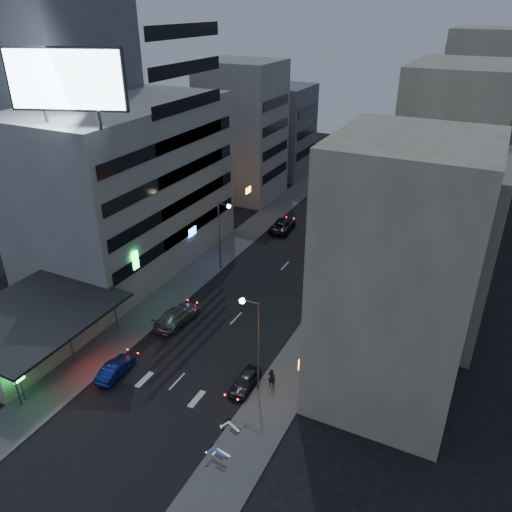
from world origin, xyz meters
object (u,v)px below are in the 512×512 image
Objects in this scene: road_car_silver at (177,316)px; scooter_black_a at (228,461)px; road_car_blue at (116,369)px; parked_car_right_far at (337,238)px; person at (272,378)px; parked_car_left at (283,225)px; parked_car_right_mid at (323,275)px; scooter_silver_b at (241,425)px; scooter_black_b at (242,423)px; scooter_blue at (226,450)px; parked_car_right_near at (245,381)px; scooter_silver_a at (231,450)px.

road_car_silver is 17.65m from scooter_black_a.
road_car_silver reaches higher than road_car_blue.
parked_car_right_far is 3.21× the size of person.
parked_car_left is 1.01× the size of road_car_silver.
scooter_silver_b is (2.05, -23.18, 0.08)m from parked_car_right_mid.
scooter_black_b is at bearing -90.58° from parked_car_right_mid.
parked_car_left is at bearing 39.86° from scooter_silver_b.
parked_car_left is 2.92× the size of scooter_blue.
parked_car_right_mid is 2.15× the size of scooter_blue.
scooter_black_a reaches higher than road_car_blue.
parked_car_right_near is 1.99× the size of scooter_black_b.
parked_car_right_near reaches higher than scooter_silver_a.
road_car_silver is (-9.95, 5.16, 0.13)m from parked_car_right_near.
person is at bearing -89.20° from parked_car_right_mid.
parked_car_left reaches higher than parked_car_right_near.
road_car_silver reaches higher than scooter_black_b.
parked_car_right_near is at bearing 26.11° from scooter_black_a.
parked_car_right_near is 2.29× the size of person.
person is 7.57m from scooter_blue.
scooter_silver_a is (0.42, -7.43, -0.30)m from person.
person is 0.96× the size of scooter_silver_a.
parked_car_right_mid is 9.94m from parked_car_right_far.
parked_car_left is 2.76× the size of scooter_black_a.
road_car_silver reaches higher than scooter_silver_b.
parked_car_right_far is at bearing 171.04° from parked_car_left.
scooter_black_a is (2.55, -7.31, 0.07)m from parked_car_right_near.
parked_car_right_mid is at bearing 12.84° from scooter_black_a.
parked_car_left is 37.70m from scooter_blue.
scooter_black_a is at bearing -129.59° from scooter_blue.
scooter_black_b is (0.01, -5.06, -0.24)m from person.
scooter_silver_b reaches higher than parked_car_right_mid.
parked_car_left is at bearing 106.68° from parked_car_right_near.
road_car_blue is at bearing 88.20° from scooter_blue.
parked_car_right_far is (7.76, -0.59, 0.02)m from parked_car_left.
scooter_blue is (1.98, -6.56, 0.04)m from parked_car_right_near.
parked_car_right_mid is 24.41m from road_car_blue.
scooter_black_a is at bearing 157.64° from road_car_blue.
parked_car_left is 35.46m from scooter_silver_b.
road_car_silver is 2.88× the size of scooter_blue.
parked_car_left reaches higher than scooter_black_a.
scooter_black_a is 3.14m from scooter_silver_b.
road_car_blue is 13.32m from scooter_black_a.
parked_car_right_near is 11.21m from road_car_silver.
parked_car_left is 2.84× the size of scooter_black_b.
person reaches higher than scooter_silver_a.
scooter_black_b is (2.05, -22.98, 0.05)m from parked_car_right_mid.
scooter_silver_b is at bearing 104.16° from parked_car_left.
road_car_silver is 16.73m from scooter_blue.
road_car_blue is 12.81m from scooter_silver_a.
road_car_blue is at bearing 93.99° from scooter_black_b.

